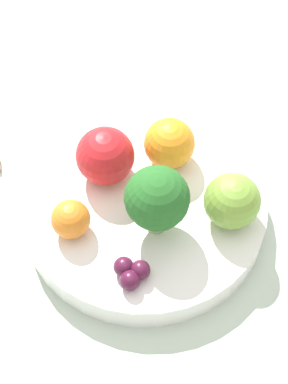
# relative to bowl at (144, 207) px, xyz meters

# --- Properties ---
(ground_plane) EXTENTS (6.00, 6.00, 0.00)m
(ground_plane) POSITION_rel_bowl_xyz_m (0.00, 0.00, -0.03)
(ground_plane) COLOR gray
(table_surface) EXTENTS (1.20, 1.20, 0.02)m
(table_surface) POSITION_rel_bowl_xyz_m (0.00, 0.00, -0.02)
(table_surface) COLOR #B2C6B2
(table_surface) RESTS_ON ground_plane
(bowl) EXTENTS (0.22, 0.22, 0.03)m
(bowl) POSITION_rel_bowl_xyz_m (0.00, 0.00, 0.00)
(bowl) COLOR white
(bowl) RESTS_ON table_surface
(broccoli) EXTENTS (0.05, 0.05, 0.07)m
(broccoli) POSITION_rel_bowl_xyz_m (-0.03, 0.02, 0.06)
(broccoli) COLOR #8CB76B
(broccoli) RESTS_ON bowl
(apple_red) EXTENTS (0.05, 0.05, 0.05)m
(apple_red) POSITION_rel_bowl_xyz_m (0.04, -0.00, 0.04)
(apple_red) COLOR red
(apple_red) RESTS_ON bowl
(apple_green) EXTENTS (0.05, 0.05, 0.05)m
(apple_green) POSITION_rel_bowl_xyz_m (-0.07, -0.03, 0.04)
(apple_green) COLOR olive
(apple_green) RESTS_ON bowl
(orange_front) EXTENTS (0.03, 0.03, 0.03)m
(orange_front) POSITION_rel_bowl_xyz_m (0.03, 0.06, 0.03)
(orange_front) COLOR orange
(orange_front) RESTS_ON bowl
(orange_back) EXTENTS (0.05, 0.05, 0.05)m
(orange_back) POSITION_rel_bowl_xyz_m (0.01, -0.05, 0.04)
(orange_back) COLOR orange
(orange_back) RESTS_ON bowl
(grape_cluster) EXTENTS (0.03, 0.03, 0.02)m
(grape_cluster) POSITION_rel_bowl_xyz_m (-0.04, 0.07, 0.02)
(grape_cluster) COLOR #47142D
(grape_cluster) RESTS_ON bowl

